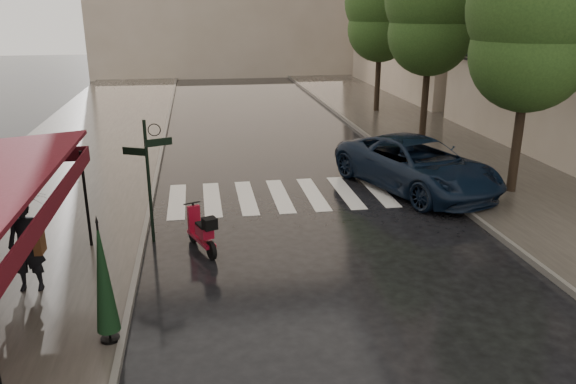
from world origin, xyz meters
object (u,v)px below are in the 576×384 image
object	(u,v)px
scooter	(202,232)
parked_car	(417,165)
pedestrian_with_umbrella	(21,210)
parasol_front	(103,277)

from	to	relation	value
scooter	parked_car	size ratio (longest dim) A/B	0.26
scooter	parked_car	distance (m)	7.77
pedestrian_with_umbrella	parked_car	xyz separation A→B (m)	(10.29, 5.27, -1.02)
scooter	parasol_front	distance (m)	4.17
pedestrian_with_umbrella	parasol_front	distance (m)	2.87
scooter	parasol_front	world-z (taller)	parasol_front
scooter	parked_car	xyz separation A→B (m)	(6.82, 3.71, 0.33)
parasol_front	pedestrian_with_umbrella	bearing A→B (deg)	129.79
parked_car	parasol_front	bearing A→B (deg)	-158.36
pedestrian_with_umbrella	parasol_front	world-z (taller)	pedestrian_with_umbrella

